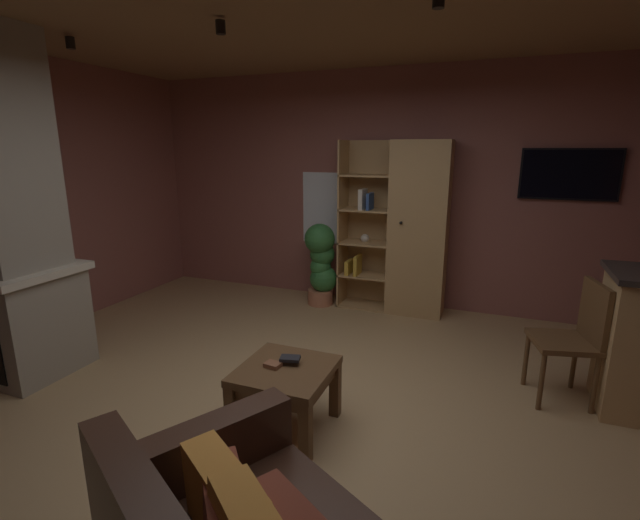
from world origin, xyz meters
The scene contains 13 objects.
floor centered at (0.00, 0.00, -0.01)m, with size 6.15×5.31×0.02m, color tan.
wall_back centered at (0.00, 2.68, 1.37)m, with size 6.27×0.06×2.74m, color #8E544C.
window_pane_back centered at (-0.72, 2.65, 1.12)m, with size 0.79×0.01×0.88m, color white.
bookshelf_cabinet centered at (0.30, 2.41, 0.96)m, with size 1.21×0.41×1.94m.
coffee_table centered at (-0.02, -0.16, 0.36)m, with size 0.59×0.61×0.45m.
table_book_0 centered at (-0.10, -0.19, 0.46)m, with size 0.10×0.08×0.03m, color brown.
table_book_1 centered at (-0.01, -0.11, 0.49)m, with size 0.13×0.09×0.02m, color black.
dining_chair centered at (1.80, 0.95, 0.53)m, with size 0.51×0.51×0.92m.
potted_floor_plant centered at (-0.72, 2.27, 0.53)m, with size 0.38×0.39×0.99m.
wall_mounted_tv centered at (1.83, 2.62, 1.60)m, with size 0.92×0.06×0.52m.
track_light_spot_0 centered at (-2.11, 0.30, 2.67)m, with size 0.07×0.07×0.09m, color black.
track_light_spot_1 centered at (-0.72, 0.34, 2.67)m, with size 0.07×0.07×0.09m, color black.
track_light_spot_2 centered at (0.77, 0.28, 2.67)m, with size 0.07×0.07×0.09m, color black.
Camera 1 is at (1.18, -2.60, 1.85)m, focal length 25.28 mm.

